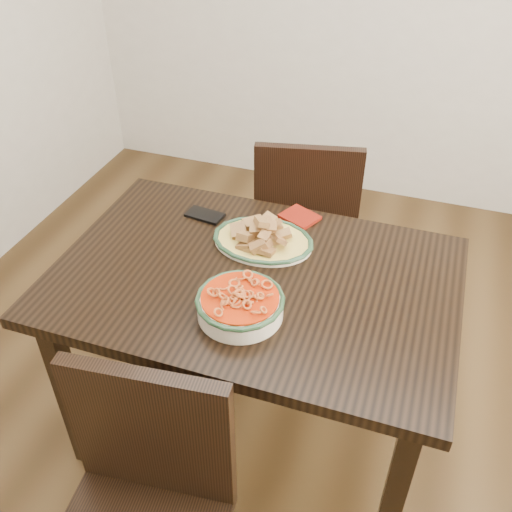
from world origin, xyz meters
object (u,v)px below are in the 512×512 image
(chair_far, at_px, (306,218))
(chair_near, at_px, (143,509))
(fish_plate, at_px, (263,232))
(dining_table, at_px, (254,298))
(smartphone, at_px, (205,215))
(noodle_bowl, at_px, (240,303))

(chair_far, distance_m, chair_near, 1.39)
(fish_plate, bearing_deg, dining_table, -81.17)
(dining_table, distance_m, chair_near, 0.69)
(chair_far, bearing_deg, smartphone, 49.10)
(dining_table, height_order, chair_far, chair_far)
(chair_far, height_order, fish_plate, chair_far)
(chair_near, bearing_deg, chair_far, 82.11)
(fish_plate, relative_size, noodle_bowl, 1.30)
(chair_near, distance_m, noodle_bowl, 0.58)
(chair_far, relative_size, smartphone, 6.80)
(dining_table, bearing_deg, noodle_bowl, -83.45)
(dining_table, xyz_separation_m, chair_far, (-0.01, 0.72, -0.16))
(fish_plate, distance_m, noodle_bowl, 0.34)
(noodle_bowl, bearing_deg, smartphone, 124.24)
(noodle_bowl, distance_m, smartphone, 0.52)
(chair_near, relative_size, noodle_bowl, 3.51)
(dining_table, bearing_deg, fish_plate, 98.83)
(chair_near, distance_m, smartphone, 0.98)
(fish_plate, bearing_deg, smartphone, 160.56)
(dining_table, distance_m, chair_far, 0.74)
(smartphone, bearing_deg, chair_far, 68.30)
(chair_far, bearing_deg, chair_near, 75.72)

